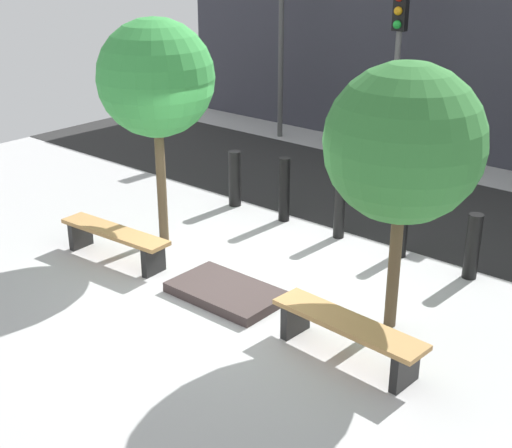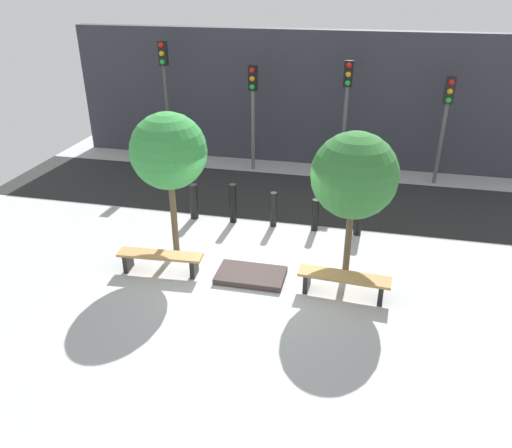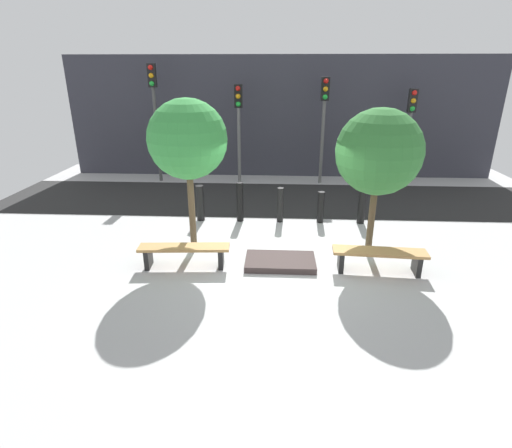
{
  "view_description": "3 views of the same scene",
  "coord_description": "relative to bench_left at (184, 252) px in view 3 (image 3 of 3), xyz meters",
  "views": [
    {
      "loc": [
        5.75,
        -6.48,
        4.5
      ],
      "look_at": [
        0.06,
        0.21,
        0.9
      ],
      "focal_mm": 50.0,
      "sensor_mm": 36.0,
      "label": 1
    },
    {
      "loc": [
        2.15,
        -9.44,
        6.06
      ],
      "look_at": [
        0.09,
        -0.22,
        1.3
      ],
      "focal_mm": 35.0,
      "sensor_mm": 36.0,
      "label": 2
    },
    {
      "loc": [
        -0.12,
        -8.08,
        3.95
      ],
      "look_at": [
        -0.53,
        -0.31,
        0.93
      ],
      "focal_mm": 28.0,
      "sensor_mm": 36.0,
      "label": 3
    }
  ],
  "objects": [
    {
      "name": "tree_behind_right_bench",
      "position": [
        4.07,
        0.96,
        1.97
      ],
      "size": [
        1.83,
        1.83,
        3.24
      ],
      "color": "#4F3F2A",
      "rests_on": "ground"
    },
    {
      "name": "ground_plane",
      "position": [
        2.04,
        0.52,
        -0.35
      ],
      "size": [
        18.0,
        18.0,
        0.0
      ],
      "primitive_type": "plane",
      "color": "#AEAEAE"
    },
    {
      "name": "bollard_right",
      "position": [
        3.14,
        2.83,
        0.09
      ],
      "size": [
        0.18,
        0.18,
        0.87
      ],
      "primitive_type": "cylinder",
      "color": "black",
      "rests_on": "ground"
    },
    {
      "name": "bollard_far_right",
      "position": [
        4.25,
        2.83,
        0.13
      ],
      "size": [
        0.2,
        0.2,
        0.95
      ],
      "primitive_type": "cylinder",
      "color": "black",
      "rests_on": "ground"
    },
    {
      "name": "planter_bed",
      "position": [
        2.04,
        0.2,
        -0.28
      ],
      "size": [
        1.5,
        0.9,
        0.14
      ],
      "primitive_type": "cube",
      "color": "#413534",
      "rests_on": "ground"
    },
    {
      "name": "road_strip",
      "position": [
        2.04,
        4.88,
        -0.34
      ],
      "size": [
        18.0,
        3.59,
        0.01
      ],
      "primitive_type": "cube",
      "color": "#272727",
      "rests_on": "ground"
    },
    {
      "name": "building_facade",
      "position": [
        2.04,
        8.2,
        1.88
      ],
      "size": [
        16.2,
        0.5,
        4.46
      ],
      "primitive_type": "cube",
      "color": "#33333D",
      "rests_on": "ground"
    },
    {
      "name": "bench_left",
      "position": [
        0.0,
        0.0,
        0.0
      ],
      "size": [
        1.93,
        0.51,
        0.48
      ],
      "rotation": [
        0.0,
        0.0,
        0.06
      ],
      "color": "black",
      "rests_on": "ground"
    },
    {
      "name": "tree_behind_left_bench",
      "position": [
        -0.0,
        0.96,
        2.19
      ],
      "size": [
        1.72,
        1.72,
        3.41
      ],
      "color": "brown",
      "rests_on": "ground"
    },
    {
      "name": "traffic_light_mid_east",
      "position": [
        3.53,
        6.96,
        2.22
      ],
      "size": [
        0.28,
        0.27,
        3.71
      ],
      "color": "#585858",
      "rests_on": "ground"
    },
    {
      "name": "bollard_far_left",
      "position": [
        -0.18,
        2.83,
        0.15
      ],
      "size": [
        0.22,
        0.22,
        0.99
      ],
      "primitive_type": "cylinder",
      "color": "black",
      "rests_on": "ground"
    },
    {
      "name": "bench_right",
      "position": [
        4.07,
        -0.0,
        -0.0
      ],
      "size": [
        1.93,
        0.56,
        0.48
      ],
      "rotation": [
        0.0,
        0.0,
        -0.06
      ],
      "color": "black",
      "rests_on": "ground"
    },
    {
      "name": "traffic_light_east",
      "position": [
        6.53,
        6.96,
        1.97
      ],
      "size": [
        0.28,
        0.27,
        3.34
      ],
      "color": "#585858",
      "rests_on": "ground"
    },
    {
      "name": "bollard_center",
      "position": [
        2.04,
        2.83,
        0.14
      ],
      "size": [
        0.18,
        0.18,
        0.97
      ],
      "primitive_type": "cylinder",
      "color": "black",
      "rests_on": "ground"
    },
    {
      "name": "bollard_left",
      "position": [
        0.93,
        2.83,
        0.2
      ],
      "size": [
        0.19,
        0.19,
        1.1
      ],
      "primitive_type": "cylinder",
      "color": "black",
      "rests_on": "ground"
    },
    {
      "name": "traffic_light_mid_west",
      "position": [
        0.54,
        6.96,
        2.05
      ],
      "size": [
        0.28,
        0.27,
        3.46
      ],
      "color": "slate",
      "rests_on": "ground"
    },
    {
      "name": "traffic_light_west",
      "position": [
        -2.46,
        6.96,
        2.49
      ],
      "size": [
        0.28,
        0.27,
        4.14
      ],
      "color": "#474747",
      "rests_on": "ground"
    }
  ]
}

